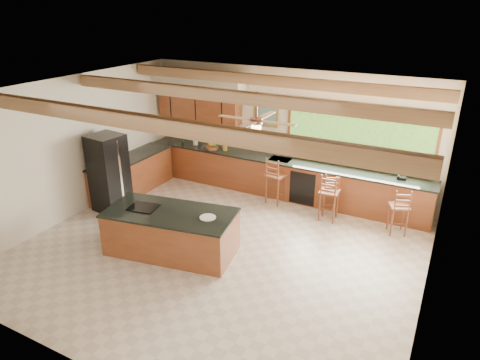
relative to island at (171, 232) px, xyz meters
The scene contains 9 objects.
ground 0.99m from the island, 29.29° to the left, with size 7.20×7.20×0.00m, color beige.
room_shell 2.19m from the island, 60.76° to the left, with size 7.27×6.54×3.02m.
counter_run 2.96m from the island, 90.81° to the left, with size 7.12×3.10×1.22m.
island is the anchor object (origin of this frame).
refrigerator 2.46m from the island, 159.77° to the left, with size 0.75×0.73×1.75m.
bar_stool_a 2.97m from the island, 72.73° to the left, with size 0.47×0.47×1.14m.
bar_stool_b 3.57m from the island, 52.58° to the left, with size 0.49×0.49×1.02m.
bar_stool_c 3.41m from the island, 49.11° to the left, with size 0.41×0.41×1.09m.
bar_stool_d 4.50m from the island, 35.88° to the left, with size 0.48×0.48×1.01m.
Camera 1 is at (3.61, -6.03, 4.39)m, focal length 32.00 mm.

